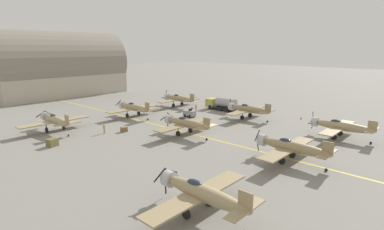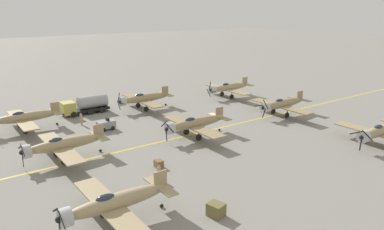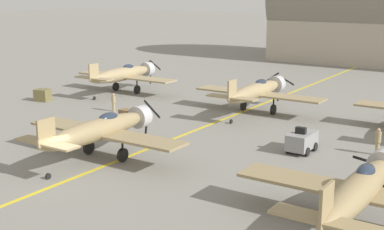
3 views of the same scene
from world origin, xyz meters
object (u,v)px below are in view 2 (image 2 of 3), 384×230
Objects in this scene: airplane_mid_right at (144,98)px; traffic_cone at (163,94)px; ground_crew_walking at (81,119)px; ground_crew_inspecting at (159,172)px; airplane_near_right at (228,87)px; tow_tractor at (106,125)px; airplane_far_center at (63,144)px; airplane_near_center at (282,104)px; airplane_far_left at (114,203)px; airplane_mid_center at (194,123)px; supply_crate_by_tanker at (216,210)px; supply_crate_mid_lane at (159,164)px; airplane_far_right at (24,117)px; fuel_tanker at (85,105)px; airplane_near_left at (381,131)px.

traffic_cone is at bearing -49.08° from airplane_mid_right.
ground_crew_inspecting is (-23.54, 0.06, -0.11)m from ground_crew_walking.
airplane_near_right reaches higher than tow_tractor.
airplane_far_center and airplane_near_center have the same top height.
airplane_far_left is at bearing 158.40° from tow_tractor.
airplane_mid_center is 8.54× the size of supply_crate_by_tanker.
supply_crate_mid_lane is 35.66m from traffic_cone.
airplane_mid_center is at bearing -51.42° from ground_crew_inspecting.
tow_tractor is at bearing -123.91° from airplane_far_right.
airplane_mid_right is at bearing -79.02° from ground_crew_walking.
fuel_tanker is at bearing -3.51° from tow_tractor.
ground_crew_walking is (-2.13, -7.68, -1.00)m from airplane_far_right.
airplane_near_left is at bearing -111.94° from supply_crate_mid_lane.
airplane_near_right is 15.31m from airplane_near_center.
ground_crew_walking is at bearing 58.39° from airplane_near_center.
traffic_cone is at bearing -29.81° from airplane_mid_center.
airplane_far_left is 1.00× the size of airplane_near_right.
supply_crate_mid_lane is (10.96, 27.21, -1.59)m from airplane_near_left.
supply_crate_by_tanker is 46.65m from traffic_cone.
supply_crate_mid_lane is (-22.82, -9.28, -1.59)m from airplane_far_right.
airplane_near_left reaches higher than tow_tractor.
ground_crew_inspecting is 38.97m from traffic_cone.
airplane_far_center is 1.00× the size of airplane_mid_right.
airplane_far_left is 8.80m from supply_crate_by_tanker.
fuel_tanker is at bearing 72.04° from airplane_near_right.
ground_crew_walking is at bearing 28.24° from airplane_mid_center.
airplane_mid_center reaches higher than supply_crate_by_tanker.
fuel_tanker is 6.52m from ground_crew_walking.
airplane_near_center is 33.37m from fuel_tanker.
airplane_mid_right is 1.00× the size of airplane_near_left.
fuel_tanker is (18.26, -9.39, -0.50)m from airplane_far_center.
airplane_near_left reaches higher than supply_crate_mid_lane.
tow_tractor is 2.59× the size of supply_crate_mid_lane.
airplane_near_right reaches higher than ground_crew_inspecting.
airplane_far_center is at bearing 74.03° from airplane_mid_center.
airplane_near_right is 8.54× the size of supply_crate_by_tanker.
airplane_near_center is (17.07, -0.38, -0.00)m from airplane_near_left.
traffic_cone is at bearing -78.32° from fuel_tanker.
airplane_near_left is at bearing -153.82° from airplane_mid_right.
traffic_cone is at bearing -25.63° from supply_crate_by_tanker.
airplane_near_center reaches higher than supply_crate_by_tanker.
airplane_mid_center is at bearing -57.66° from supply_crate_mid_lane.
supply_crate_mid_lane reaches higher than traffic_cone.
airplane_near_center reaches higher than tow_tractor.
airplane_near_left is at bearing -134.97° from airplane_far_center.
supply_crate_by_tanker is (-34.90, 11.86, -1.43)m from airplane_mid_right.
airplane_near_center is (-16.94, -16.96, -0.00)m from airplane_mid_right.
airplane_mid_right is 28.70m from ground_crew_inspecting.
airplane_mid_right is at bearing -18.77° from supply_crate_by_tanker.
traffic_cone is at bearing -67.49° from airplane_far_center.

